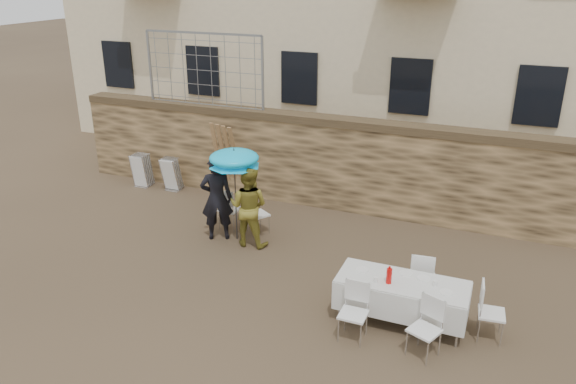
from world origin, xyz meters
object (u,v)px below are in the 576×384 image
at_px(man_suit, 217,198).
at_px(table_chair_front_left, 353,313).
at_px(couple_chair_left, 230,208).
at_px(woman_dress, 249,207).
at_px(umbrella, 234,161).
at_px(table_chair_side, 492,312).
at_px(chair_stack_right, 174,172).
at_px(table_chair_back, 422,276).
at_px(banquet_table, 403,283).
at_px(chair_stack_left, 146,168).
at_px(table_chair_front_right, 425,329).
at_px(couple_chair_right, 258,213).
at_px(soda_bottle, 389,276).

bearing_deg(man_suit, table_chair_front_left, 119.44).
bearing_deg(couple_chair_left, woman_dress, 144.28).
distance_m(man_suit, umbrella, 0.95).
height_order(table_chair_side, chair_stack_right, table_chair_side).
bearing_deg(couple_chair_left, table_chair_back, 163.82).
height_order(banquet_table, table_chair_back, table_chair_back).
distance_m(man_suit, table_chair_side, 5.91).
bearing_deg(man_suit, chair_stack_left, -60.41).
height_order(man_suit, table_chair_front_right, man_suit).
xyz_separation_m(man_suit, table_chair_side, (5.70, -1.50, -0.45)).
distance_m(table_chair_back, chair_stack_left, 8.41).
distance_m(umbrella, table_chair_front_right, 5.20).
bearing_deg(couple_chair_right, man_suit, 71.17).
relative_size(soda_bottle, table_chair_front_left, 0.27).
xyz_separation_m(woman_dress, chair_stack_right, (-3.23, 2.14, -0.40)).
bearing_deg(chair_stack_right, table_chair_front_right, -31.65).
relative_size(man_suit, chair_stack_right, 2.02).
bearing_deg(table_chair_front_right, chair_stack_left, 174.04).
relative_size(soda_bottle, table_chair_side, 0.27).
bearing_deg(table_chair_back, soda_bottle, 61.86).
bearing_deg(table_chair_side, soda_bottle, 93.34).
bearing_deg(table_chair_front_left, umbrella, 143.67).
height_order(couple_chair_left, table_chair_back, same).
relative_size(woman_dress, chair_stack_right, 1.88).
bearing_deg(chair_stack_right, soda_bottle, -30.58).
height_order(table_chair_back, chair_stack_left, table_chair_back).
bearing_deg(umbrella, couple_chair_right, 56.31).
bearing_deg(chair_stack_left, chair_stack_right, 0.00).
bearing_deg(table_chair_back, man_suit, -15.40).
relative_size(man_suit, couple_chair_left, 1.94).
relative_size(umbrella, table_chair_front_left, 1.98).
bearing_deg(woman_dress, table_chair_front_left, 138.61).
xyz_separation_m(soda_bottle, table_chair_side, (1.60, 0.25, -0.43)).
height_order(man_suit, table_chair_back, man_suit).
xyz_separation_m(umbrella, table_chair_front_right, (4.40, -2.45, -1.31)).
bearing_deg(couple_chair_left, table_chair_front_left, 142.42).
height_order(man_suit, soda_bottle, man_suit).
relative_size(man_suit, couple_chair_right, 1.94).
relative_size(umbrella, soda_bottle, 7.31).
bearing_deg(woman_dress, banquet_table, 152.89).
distance_m(couple_chair_left, soda_bottle, 4.72).
bearing_deg(couple_chair_right, table_chair_front_left, 168.96).
relative_size(woman_dress, umbrella, 0.91).
xyz_separation_m(couple_chair_right, table_chair_side, (5.00, -2.05, 0.00)).
bearing_deg(chair_stack_right, table_chair_side, -23.98).
bearing_deg(woman_dress, table_chair_side, 160.30).
distance_m(woman_dress, couple_chair_left, 1.01).
xyz_separation_m(man_suit, woman_dress, (0.75, 0.00, -0.07)).
relative_size(banquet_table, soda_bottle, 8.08).
relative_size(woman_dress, couple_chair_right, 1.80).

